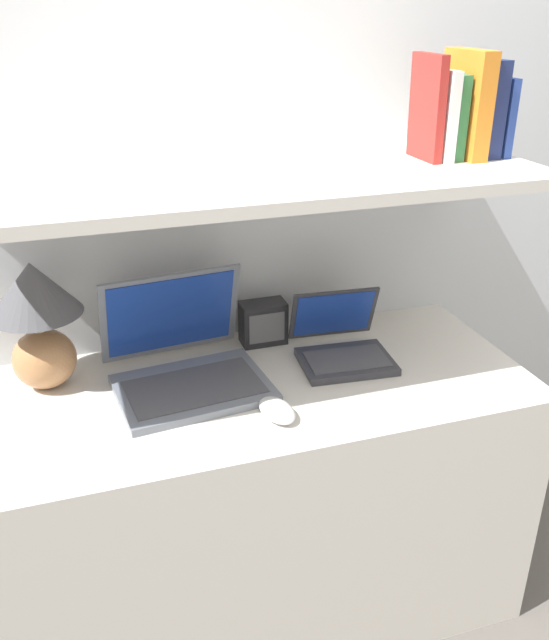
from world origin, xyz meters
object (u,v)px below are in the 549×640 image
(book_navy, at_px, (483,108))
(book_red, at_px, (427,108))
(book_green, at_px, (450,116))
(book_orange, at_px, (466,104))
(router_box, at_px, (263,323))
(computer_mouse, at_px, (277,410))
(book_white, at_px, (438,115))
(laptop_small, at_px, (342,346))
(table_lamp, at_px, (37,315))
(laptop_large, at_px, (186,363))
(book_blue, at_px, (497,116))

(book_navy, relative_size, book_red, 0.94)
(book_green, bearing_deg, book_orange, 0.00)
(router_box, height_order, book_navy, book_navy)
(computer_mouse, distance_m, book_white, 0.81)
(book_green, relative_size, book_red, 0.81)
(book_navy, height_order, book_white, book_navy)
(laptop_small, distance_m, router_box, 0.23)
(laptop_small, xyz_separation_m, book_red, (0.20, 0.01, 0.60))
(table_lamp, height_order, book_orange, book_orange)
(laptop_large, distance_m, laptop_small, 0.42)
(book_blue, bearing_deg, computer_mouse, -160.91)
(book_green, relative_size, book_white, 0.95)
(laptop_small, xyz_separation_m, book_white, (0.23, 0.01, 0.59))
(laptop_small, height_order, book_red, book_red)
(laptop_small, relative_size, book_white, 1.25)
(book_green, bearing_deg, router_box, 161.29)
(book_blue, xyz_separation_m, book_white, (-0.17, 0.00, 0.01))
(computer_mouse, height_order, book_white, book_white)
(book_orange, relative_size, book_green, 1.26)
(table_lamp, relative_size, book_navy, 1.43)
(laptop_small, relative_size, book_orange, 1.05)
(book_orange, relative_size, book_white, 1.20)
(book_blue, relative_size, book_white, 0.90)
(book_orange, distance_m, book_red, 0.11)
(computer_mouse, relative_size, book_navy, 0.57)
(computer_mouse, relative_size, book_blue, 0.69)
(laptop_small, xyz_separation_m, router_box, (-0.17, 0.16, 0.02))
(book_white, bearing_deg, laptop_small, -177.57)
(book_orange, bearing_deg, book_green, 180.00)
(book_white, bearing_deg, computer_mouse, -155.01)
(computer_mouse, xyz_separation_m, book_green, (0.52, 0.22, 0.60))
(book_red, bearing_deg, table_lamp, 174.53)
(book_green, distance_m, book_white, 0.03)
(table_lamp, height_order, router_box, table_lamp)
(router_box, relative_size, book_red, 0.51)
(laptop_small, bearing_deg, laptop_large, 179.20)
(book_green, bearing_deg, laptop_large, -179.68)
(book_navy, relative_size, book_orange, 0.91)
(router_box, height_order, book_green, book_green)
(table_lamp, xyz_separation_m, laptop_large, (0.33, -0.09, -0.14))
(laptop_small, height_order, computer_mouse, laptop_small)
(table_lamp, xyz_separation_m, computer_mouse, (0.50, -0.32, -0.18))
(table_lamp, bearing_deg, laptop_large, -15.91)
(laptop_large, bearing_deg, book_blue, 0.27)
(laptop_large, bearing_deg, book_green, 0.32)
(computer_mouse, distance_m, book_orange, 0.87)
(computer_mouse, distance_m, book_red, 0.80)
(computer_mouse, bearing_deg, laptop_small, 40.22)
(book_navy, bearing_deg, computer_mouse, -159.73)
(book_navy, bearing_deg, book_green, 180.00)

